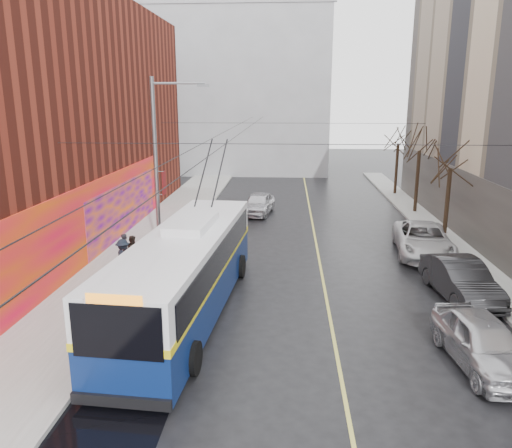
{
  "coord_description": "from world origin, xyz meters",
  "views": [
    {
      "loc": [
        -0.17,
        -12.73,
        8.07
      ],
      "look_at": [
        -1.53,
        8.3,
        2.73
      ],
      "focal_mm": 35.0,
      "sensor_mm": 36.0,
      "label": 1
    }
  ],
  "objects_px": {
    "pedestrian_a": "(126,249)",
    "pedestrian_b": "(133,251)",
    "parked_car_b": "(460,279)",
    "pedestrian_c": "(123,257)",
    "trolleybus": "(186,271)",
    "parked_car_a": "(483,342)",
    "tree_far": "(399,134)",
    "streetlight_pole": "(159,169)",
    "parked_car_c": "(423,240)",
    "tree_near": "(452,155)",
    "tree_mid": "(420,140)",
    "following_car": "(258,204)"
  },
  "relations": [
    {
      "from": "pedestrian_a",
      "to": "pedestrian_b",
      "type": "distance_m",
      "value": 0.6
    },
    {
      "from": "pedestrian_b",
      "to": "pedestrian_c",
      "type": "bearing_deg",
      "value": -177.42
    },
    {
      "from": "tree_near",
      "to": "parked_car_c",
      "type": "bearing_deg",
      "value": -124.02
    },
    {
      "from": "pedestrian_b",
      "to": "streetlight_pole",
      "type": "bearing_deg",
      "value": -70.53
    },
    {
      "from": "following_car",
      "to": "pedestrian_b",
      "type": "relative_size",
      "value": 2.88
    },
    {
      "from": "parked_car_a",
      "to": "pedestrian_c",
      "type": "bearing_deg",
      "value": 147.23
    },
    {
      "from": "tree_near",
      "to": "tree_far",
      "type": "relative_size",
      "value": 0.97
    },
    {
      "from": "tree_far",
      "to": "pedestrian_a",
      "type": "bearing_deg",
      "value": -130.48
    },
    {
      "from": "pedestrian_a",
      "to": "pedestrian_c",
      "type": "relative_size",
      "value": 0.9
    },
    {
      "from": "streetlight_pole",
      "to": "tree_mid",
      "type": "xyz_separation_m",
      "value": [
        15.14,
        13.0,
        0.41
      ]
    },
    {
      "from": "pedestrian_a",
      "to": "pedestrian_c",
      "type": "bearing_deg",
      "value": -170.92
    },
    {
      "from": "tree_far",
      "to": "pedestrian_a",
      "type": "distance_m",
      "value": 26.55
    },
    {
      "from": "pedestrian_c",
      "to": "tree_near",
      "type": "bearing_deg",
      "value": -93.2
    },
    {
      "from": "parked_car_b",
      "to": "pedestrian_c",
      "type": "bearing_deg",
      "value": 168.37
    },
    {
      "from": "tree_near",
      "to": "following_car",
      "type": "xyz_separation_m",
      "value": [
        -11.24,
        5.99,
        -4.21
      ]
    },
    {
      "from": "parked_car_a",
      "to": "parked_car_c",
      "type": "distance_m",
      "value": 11.44
    },
    {
      "from": "tree_mid",
      "to": "pedestrian_a",
      "type": "bearing_deg",
      "value": -142.75
    },
    {
      "from": "pedestrian_c",
      "to": "following_car",
      "type": "bearing_deg",
      "value": -49.22
    },
    {
      "from": "parked_car_c",
      "to": "tree_far",
      "type": "bearing_deg",
      "value": 89.53
    },
    {
      "from": "streetlight_pole",
      "to": "parked_car_b",
      "type": "xyz_separation_m",
      "value": [
        13.14,
        -2.88,
        -4.03
      ]
    },
    {
      "from": "tree_mid",
      "to": "parked_car_b",
      "type": "bearing_deg",
      "value": -97.18
    },
    {
      "from": "tree_far",
      "to": "parked_car_b",
      "type": "bearing_deg",
      "value": -95.0
    },
    {
      "from": "pedestrian_a",
      "to": "tree_mid",
      "type": "bearing_deg",
      "value": -57.62
    },
    {
      "from": "tree_near",
      "to": "parked_car_a",
      "type": "distance_m",
      "value": 15.27
    },
    {
      "from": "trolleybus",
      "to": "following_car",
      "type": "height_order",
      "value": "trolleybus"
    },
    {
      "from": "tree_near",
      "to": "streetlight_pole",
      "type": "bearing_deg",
      "value": -158.38
    },
    {
      "from": "parked_car_a",
      "to": "pedestrian_c",
      "type": "relative_size",
      "value": 2.73
    },
    {
      "from": "trolleybus",
      "to": "streetlight_pole",
      "type": "bearing_deg",
      "value": 117.17
    },
    {
      "from": "tree_mid",
      "to": "tree_far",
      "type": "relative_size",
      "value": 1.02
    },
    {
      "from": "streetlight_pole",
      "to": "trolleybus",
      "type": "height_order",
      "value": "streetlight_pole"
    },
    {
      "from": "following_car",
      "to": "pedestrian_a",
      "type": "height_order",
      "value": "pedestrian_a"
    },
    {
      "from": "trolleybus",
      "to": "parked_car_b",
      "type": "distance_m",
      "value": 11.23
    },
    {
      "from": "tree_near",
      "to": "trolleybus",
      "type": "relative_size",
      "value": 0.49
    },
    {
      "from": "streetlight_pole",
      "to": "trolleybus",
      "type": "bearing_deg",
      "value": -67.03
    },
    {
      "from": "tree_mid",
      "to": "pedestrian_b",
      "type": "bearing_deg",
      "value": -141.2
    },
    {
      "from": "pedestrian_c",
      "to": "parked_car_b",
      "type": "bearing_deg",
      "value": -122.88
    },
    {
      "from": "tree_far",
      "to": "parked_car_c",
      "type": "bearing_deg",
      "value": -96.72
    },
    {
      "from": "streetlight_pole",
      "to": "parked_car_b",
      "type": "relative_size",
      "value": 1.82
    },
    {
      "from": "parked_car_a",
      "to": "parked_car_c",
      "type": "relative_size",
      "value": 0.79
    },
    {
      "from": "parked_car_c",
      "to": "following_car",
      "type": "relative_size",
      "value": 1.32
    },
    {
      "from": "tree_mid",
      "to": "following_car",
      "type": "height_order",
      "value": "tree_mid"
    },
    {
      "from": "tree_far",
      "to": "parked_car_b",
      "type": "relative_size",
      "value": 1.33
    },
    {
      "from": "trolleybus",
      "to": "pedestrian_c",
      "type": "relative_size",
      "value": 7.71
    },
    {
      "from": "pedestrian_b",
      "to": "tree_mid",
      "type": "bearing_deg",
      "value": -43.23
    },
    {
      "from": "parked_car_b",
      "to": "pedestrian_b",
      "type": "relative_size",
      "value": 3.18
    },
    {
      "from": "pedestrian_a",
      "to": "pedestrian_c",
      "type": "distance_m",
      "value": 1.58
    },
    {
      "from": "tree_near",
      "to": "pedestrian_b",
      "type": "xyz_separation_m",
      "value": [
        -16.52,
        -6.28,
        -4.05
      ]
    },
    {
      "from": "streetlight_pole",
      "to": "parked_car_b",
      "type": "bearing_deg",
      "value": -12.35
    },
    {
      "from": "trolleybus",
      "to": "parked_car_a",
      "type": "bearing_deg",
      "value": -13.95
    },
    {
      "from": "streetlight_pole",
      "to": "parked_car_a",
      "type": "distance_m",
      "value": 15.19
    }
  ]
}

